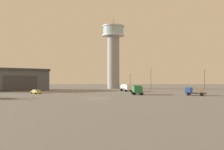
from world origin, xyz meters
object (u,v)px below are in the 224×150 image
traffic_cone_near_left (147,96)px  traffic_cone_mid_apron (30,99)px  traffic_cone_near_right (75,94)px  control_tower (113,51)px  truck_fuel_tanker_white (126,87)px  truck_box_green (137,89)px  truck_flatbed_blue (193,92)px  light_post_east (130,79)px  light_post_north (204,77)px  light_post_west (151,77)px  car_yellow (36,91)px

traffic_cone_near_left → traffic_cone_mid_apron: 29.96m
traffic_cone_near_left → traffic_cone_near_right: (-20.28, 10.26, 0.01)m
control_tower → truck_fuel_tanker_white: (3.91, -32.68, -18.22)m
truck_fuel_tanker_white → traffic_cone_near_left: bearing=-13.6°
truck_box_green → traffic_cone_mid_apron: truck_box_green is taller
truck_flatbed_blue → light_post_east: size_ratio=0.77×
traffic_cone_near_left → truck_flatbed_blue: bearing=23.5°
truck_fuel_tanker_white → traffic_cone_mid_apron: size_ratio=13.12×
control_tower → traffic_cone_mid_apron: size_ratio=65.57×
light_post_north → traffic_cone_near_left: bearing=-129.4°
light_post_west → light_post_east: light_post_west is taller
truck_box_green → truck_flatbed_blue: 16.50m
light_post_north → traffic_cone_near_left: light_post_north is taller
truck_box_green → light_post_east: light_post_east is taller
control_tower → light_post_west: 28.92m
control_tower → light_post_north: size_ratio=3.83×
control_tower → truck_box_green: 57.92m
traffic_cone_mid_apron → light_post_east: bearing=63.6°
truck_box_green → light_post_west: (10.60, 35.07, 4.45)m
truck_fuel_tanker_white → traffic_cone_near_left: truck_fuel_tanker_white is taller
truck_box_green → light_post_west: 36.91m
traffic_cone_near_right → traffic_cone_mid_apron: size_ratio=1.15×
truck_box_green → traffic_cone_near_right: truck_box_green is taller
car_yellow → traffic_cone_mid_apron: (6.03, -27.83, -0.46)m
truck_flatbed_blue → traffic_cone_near_right: truck_flatbed_blue is taller
control_tower → truck_fuel_tanker_white: bearing=-83.2°
truck_flatbed_blue → light_post_east: 42.29m
light_post_west → traffic_cone_near_right: bearing=-129.8°
light_post_east → traffic_cone_mid_apron: bearing=-116.4°
traffic_cone_mid_apron → car_yellow: bearing=102.2°
light_post_west → traffic_cone_near_right: (-29.65, -35.59, -5.74)m
truck_box_green → truck_flatbed_blue: truck_box_green is taller
truck_box_green → traffic_cone_near_left: size_ratio=8.96×
light_post_north → truck_fuel_tanker_white: bearing=-173.4°
car_yellow → light_post_east: light_post_east is taller
control_tower → traffic_cone_near_right: control_tower is taller
traffic_cone_mid_apron → traffic_cone_near_right: bearing=69.8°
car_yellow → light_post_north: light_post_north is taller
light_post_west → traffic_cone_near_right: light_post_west is taller
light_post_north → traffic_cone_near_left: 47.60m
truck_flatbed_blue → light_post_north: bearing=-83.3°
light_post_west → traffic_cone_mid_apron: (-37.35, -56.52, -5.78)m
truck_fuel_tanker_white → traffic_cone_near_left: 32.93m
light_post_north → traffic_cone_mid_apron: bearing=-140.8°
truck_fuel_tanker_white → truck_flatbed_blue: (17.56, -26.41, -0.46)m
truck_box_green → light_post_north: 40.71m
light_post_east → car_yellow: bearing=-139.9°
truck_fuel_tanker_white → light_post_west: 18.47m
car_yellow → traffic_cone_near_left: bearing=-158.7°
light_post_north → light_post_west: bearing=155.8°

